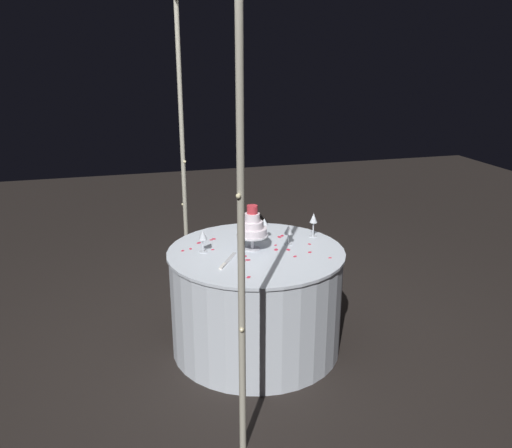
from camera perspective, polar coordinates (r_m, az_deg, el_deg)
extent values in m
plane|color=black|center=(3.96, 0.00, -13.03)|extent=(12.00, 12.00, 0.00)
cylinder|color=#B7B29E|center=(2.48, -1.63, -1.60)|extent=(0.04, 0.04, 2.43)
cylinder|color=#B7B29E|center=(4.37, -7.93, 6.99)|extent=(0.04, 0.04, 2.43)
sphere|color=#F9EAB2|center=(2.39, -1.93, 3.04)|extent=(0.02, 0.02, 0.02)
sphere|color=#F9EAB2|center=(4.54, -7.53, -1.65)|extent=(0.02, 0.02, 0.02)
sphere|color=#F9EAB2|center=(2.43, -1.80, 2.25)|extent=(0.02, 0.02, 0.02)
sphere|color=#F9EAB2|center=(4.36, -7.74, 6.69)|extent=(0.02, 0.02, 0.02)
sphere|color=#F9EAB2|center=(2.94, -1.39, -18.50)|extent=(0.02, 0.02, 0.02)
sphere|color=#F9EAB2|center=(4.47, -7.92, 2.13)|extent=(0.02, 0.02, 0.02)
sphere|color=#F9EAB2|center=(2.66, -1.57, -11.40)|extent=(0.02, 0.02, 0.02)
sphere|color=#F9EAB2|center=(4.57, -7.61, -2.20)|extent=(0.02, 0.02, 0.02)
cylinder|color=silver|center=(3.78, 0.00, -8.32)|extent=(1.20, 1.20, 0.73)
cylinder|color=silver|center=(3.63, 0.00, -3.03)|extent=(1.23, 1.23, 0.02)
cylinder|color=silver|center=(3.65, -0.40, -2.69)|extent=(0.11, 0.11, 0.01)
cylinder|color=silver|center=(3.63, -0.40, -1.97)|extent=(0.02, 0.02, 0.09)
cylinder|color=silver|center=(3.61, -0.40, -1.22)|extent=(0.22, 0.22, 0.01)
cylinder|color=white|center=(3.60, -0.41, -0.79)|extent=(0.20, 0.20, 0.05)
cylinder|color=white|center=(3.59, -0.41, -0.07)|extent=(0.14, 0.14, 0.05)
cylinder|color=white|center=(3.57, -0.41, 0.72)|extent=(0.10, 0.10, 0.06)
cylinder|color=#CC333D|center=(3.56, -0.41, 1.59)|extent=(0.07, 0.07, 0.06)
cylinder|color=silver|center=(3.92, 6.19, -1.32)|extent=(0.06, 0.06, 0.00)
cylinder|color=silver|center=(3.90, 6.22, -0.57)|extent=(0.01, 0.01, 0.11)
cone|color=silver|center=(3.87, 6.26, 0.67)|extent=(0.06, 0.06, 0.07)
cylinder|color=silver|center=(3.83, 0.90, -1.66)|extent=(0.06, 0.06, 0.00)
cylinder|color=silver|center=(3.81, 0.91, -0.88)|extent=(0.01, 0.01, 0.11)
cone|color=silver|center=(3.79, 0.91, 0.25)|extent=(0.06, 0.06, 0.05)
cylinder|color=silver|center=(3.62, -5.73, -2.98)|extent=(0.06, 0.06, 0.00)
cylinder|color=silver|center=(3.60, -5.75, -2.33)|extent=(0.01, 0.01, 0.08)
cone|color=silver|center=(3.58, -5.79, -1.16)|extent=(0.06, 0.06, 0.07)
cylinder|color=silver|center=(3.75, 3.50, -2.17)|extent=(0.06, 0.06, 0.00)
cylinder|color=silver|center=(3.73, 3.51, -1.60)|extent=(0.01, 0.01, 0.08)
cone|color=silver|center=(3.71, 3.53, -0.62)|extent=(0.06, 0.06, 0.06)
cube|color=silver|center=(3.48, -2.89, -3.77)|extent=(0.20, 0.13, 0.01)
cube|color=white|center=(3.36, -3.65, -4.58)|extent=(0.09, 0.06, 0.01)
ellipsoid|color=#E02D47|center=(3.53, 4.25, -3.52)|extent=(0.04, 0.04, 0.00)
ellipsoid|color=#E02D47|center=(3.61, 5.85, -3.06)|extent=(0.04, 0.04, 0.00)
ellipsoid|color=#E02D47|center=(3.76, 5.83, -2.18)|extent=(0.03, 0.03, 0.00)
ellipsoid|color=#E02D47|center=(3.53, 8.03, -3.65)|extent=(0.02, 0.03, 0.00)
ellipsoid|color=#E02D47|center=(3.46, -0.89, -3.91)|extent=(0.03, 0.04, 0.00)
ellipsoid|color=#E02D47|center=(3.85, -4.59, -1.62)|extent=(0.04, 0.04, 0.00)
ellipsoid|color=#E02D47|center=(3.65, -4.72, -2.78)|extent=(0.02, 0.03, 0.00)
ellipsoid|color=#E02D47|center=(3.65, -7.95, -2.88)|extent=(0.04, 0.03, 0.00)
ellipsoid|color=#E02D47|center=(3.52, -1.25, -3.51)|extent=(0.04, 0.04, 0.00)
ellipsoid|color=#E02D47|center=(3.64, 2.19, -2.79)|extent=(0.05, 0.04, 0.00)
ellipsoid|color=#E02D47|center=(3.21, -0.81, -5.77)|extent=(0.04, 0.04, 0.00)
ellipsoid|color=#E02D47|center=(3.44, -1.41, -4.09)|extent=(0.03, 0.03, 0.00)
ellipsoid|color=#E02D47|center=(3.88, 2.55, -1.41)|extent=(0.04, 0.03, 0.00)
ellipsoid|color=#E02D47|center=(3.64, 3.51, -2.79)|extent=(0.04, 0.03, 0.00)
ellipsoid|color=#E02D47|center=(3.72, 2.14, -2.30)|extent=(0.03, 0.03, 0.00)
ellipsoid|color=#E02D47|center=(3.68, -7.11, -2.68)|extent=(0.03, 0.02, 0.00)
ellipsoid|color=#E02D47|center=(3.78, -6.22, -2.04)|extent=(0.05, 0.05, 0.00)
ellipsoid|color=#E02D47|center=(3.91, 2.85, -1.27)|extent=(0.04, 0.04, 0.00)
ellipsoid|color=#E02D47|center=(3.83, -4.89, -1.72)|extent=(0.02, 0.03, 0.00)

